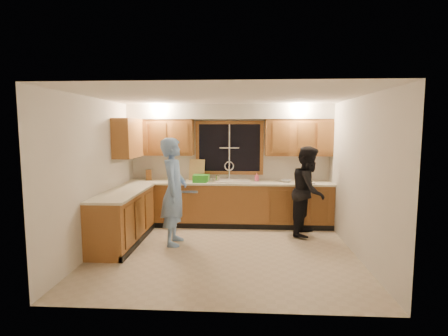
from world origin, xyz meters
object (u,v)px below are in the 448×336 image
Objects in this scene: woman at (309,191)px; bowl at (286,181)px; sink at (229,184)px; soap_bottle at (257,177)px; dishwasher at (188,205)px; knife_block at (149,175)px; dish_crate at (201,178)px; stove at (111,227)px; man at (174,191)px.

woman is 0.66m from bowl.
soap_bottle is (0.58, 0.09, 0.14)m from sink.
soap_bottle is (1.43, 0.11, 0.60)m from dishwasher.
sink is at bearing 0.99° from dishwasher.
knife_block reaches higher than dish_crate.
soap_bottle is (-0.95, 0.66, 0.16)m from woman.
dish_crate reaches higher than dishwasher.
woman is at bearing 20.64° from stove.
sink is at bearing -22.88° from knife_block.
man is 9.23× the size of bowl.
man is 1.19m from dish_crate.
sink is at bearing 178.93° from bowl.
dish_crate is at bearing -17.70° from man.
man is at bearing -149.46° from bowl.
sink is 0.58m from dish_crate.
dishwasher is 0.44× the size of man.
sink is 0.96m from dishwasher.
stove is 2.84× the size of dish_crate.
bowl is (0.60, -0.12, -0.06)m from soap_bottle.
woman is (3.33, 1.26, 0.39)m from stove.
dish_crate is at bearing -169.81° from soap_bottle.
woman is at bearing -75.65° from man.
stove is at bearing 121.31° from man.
stove is 0.49× the size of man.
man is (0.91, 0.58, 0.48)m from stove.
soap_bottle is 0.62m from bowl.
bowl reaches higher than stove.
dish_crate is 1.58× the size of bowl.
knife_block is at bearing 170.41° from dishwasher.
sink is 1.18m from bowl.
sink reaches higher than dish_crate.
bowl is (2.90, -0.15, -0.08)m from knife_block.
sink is at bearing 11.17° from dish_crate.
soap_bottle reaches higher than bowl.
bowl is at bearing -10.93° from soap_bottle.
woman is at bearing -30.67° from knife_block.
knife_block is at bearing 168.23° from dish_crate.
man is (-0.04, -1.23, 0.52)m from dishwasher.
sink is 0.51× the size of woman.
dishwasher is at bearing 162.01° from dish_crate.
dish_crate is (0.29, -0.10, 0.58)m from dishwasher.
man reaches higher than woman.
woman reaches higher than knife_block.
bowl is at bearing -60.69° from man.
knife_block is (0.08, 1.96, 0.58)m from stove.
bowl reaches higher than dishwasher.
soap_bottle reaches higher than dishwasher.
man reaches higher than sink.
man is (-0.89, -1.25, 0.06)m from sink.
woman is 2.14m from dish_crate.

